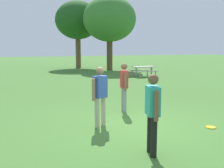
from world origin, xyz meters
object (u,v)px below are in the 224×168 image
object	(u,v)px
person_bystander	(100,93)
picnic_table_far	(144,69)
frisbee	(211,127)
person_thrower	(124,84)
person_catcher	(153,109)
tree_slender_mid	(78,20)
tree_back_left	(110,19)

from	to	relation	value
person_bystander	picnic_table_far	size ratio (longest dim) A/B	0.96
frisbee	picnic_table_far	xyz separation A→B (m)	(4.75, 11.50, 0.55)
person_thrower	person_catcher	size ratio (longest dim) A/B	1.00
frisbee	picnic_table_far	size ratio (longest dim) A/B	0.16
person_thrower	picnic_table_far	distance (m)	10.88
person_bystander	tree_slender_mid	xyz separation A→B (m)	(5.34, 20.47, 4.09)
person_catcher	picnic_table_far	bearing A→B (deg)	59.87
person_thrower	tree_slender_mid	distance (m)	20.10
person_thrower	picnic_table_far	xyz separation A→B (m)	(6.13, 8.98, -0.38)
picnic_table_far	person_thrower	bearing A→B (deg)	-124.29
tree_slender_mid	frisbee	bearing A→B (deg)	-96.91
person_thrower	picnic_table_far	size ratio (longest dim) A/B	0.96
person_bystander	tree_back_left	bearing A→B (deg)	66.05
person_catcher	tree_back_left	distance (m)	20.38
tree_back_left	frisbee	bearing A→B (deg)	-104.61
person_catcher	frisbee	size ratio (longest dim) A/B	6.11
frisbee	picnic_table_far	world-z (taller)	picnic_table_far
person_catcher	frisbee	xyz separation A→B (m)	(2.41, 0.84, -0.93)
person_thrower	tree_slender_mid	size ratio (longest dim) A/B	0.23
tree_back_left	tree_slender_mid	bearing A→B (deg)	117.42
person_thrower	tree_back_left	size ratio (longest dim) A/B	0.23
person_catcher	person_bystander	size ratio (longest dim) A/B	1.00
person_catcher	tree_slender_mid	size ratio (longest dim) A/B	0.23
person_catcher	tree_slender_mid	bearing A→B (deg)	77.41
person_thrower	person_bystander	xyz separation A→B (m)	(-1.32, -1.21, 0.00)
person_thrower	person_bystander	distance (m)	1.79
person_bystander	frisbee	bearing A→B (deg)	-25.72
person_thrower	frisbee	size ratio (longest dim) A/B	6.11
tree_back_left	person_bystander	bearing A→B (deg)	-113.95
frisbee	tree_slender_mid	world-z (taller)	tree_slender_mid
tree_back_left	person_thrower	bearing A→B (deg)	-111.46
picnic_table_far	frisbee	bearing A→B (deg)	-112.43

